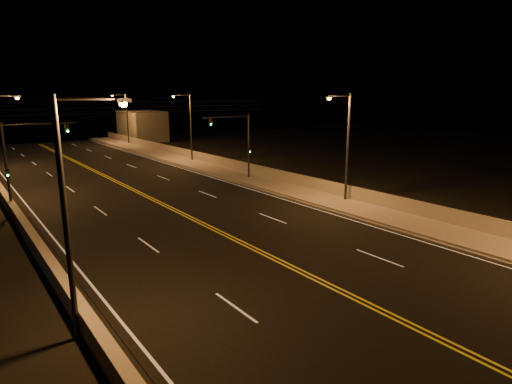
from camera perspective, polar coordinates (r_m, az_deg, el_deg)
road at (r=27.49m, az=-5.86°, el=-4.86°), size 18.00×120.00×0.02m
sidewalk at (r=33.95m, az=10.06°, el=-1.28°), size 3.60×120.00×0.30m
curb at (r=32.68m, az=7.77°, el=-1.90°), size 0.14×120.00×0.15m
parapet_wall at (r=34.99m, az=11.98°, el=0.15°), size 0.30×120.00×1.00m
jersey_barrier at (r=24.24m, az=-26.56°, el=-7.57°), size 0.45×120.00×0.92m
distant_building_right at (r=81.58m, az=-14.94°, el=8.53°), size 6.00×10.00×5.36m
parapet_rail at (r=34.88m, az=12.02°, el=1.00°), size 0.06×120.00×0.06m
lane_markings at (r=27.43m, az=-5.78°, el=-4.87°), size 17.32×116.00×0.00m
streetlight_1 at (r=33.31m, az=11.82°, el=6.67°), size 2.55×0.28×8.40m
streetlight_2 at (r=53.81m, az=-8.97°, el=9.09°), size 2.55×0.28×8.40m
streetlight_3 at (r=74.41m, az=-17.04°, el=9.72°), size 2.55×0.28×8.40m
streetlight_4 at (r=15.38m, az=-23.17°, el=-1.26°), size 2.55×0.28×8.40m
traffic_signal_right at (r=41.53m, az=-2.08°, el=6.98°), size 5.11×0.31×6.48m
traffic_signal_left at (r=34.75m, az=-28.88°, el=4.20°), size 5.11×0.31×6.48m
overhead_wires at (r=34.75m, az=-14.25°, el=10.94°), size 22.00×0.03×0.83m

